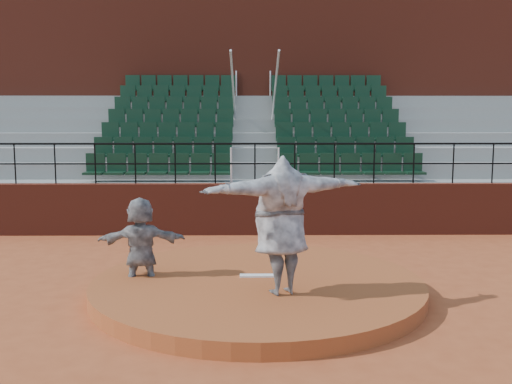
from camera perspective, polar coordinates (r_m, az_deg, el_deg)
ground at (r=9.70m, az=0.16°, el=-10.11°), size 90.00×90.00×0.00m
pitchers_mound at (r=9.67m, az=0.16°, el=-9.40°), size 5.50×5.50×0.25m
pitching_rubber at (r=9.77m, az=0.15°, el=-8.36°), size 0.60×0.15×0.03m
boundary_wall at (r=14.44m, az=-0.11°, el=-1.70°), size 24.00×0.30×1.30m
wall_railing at (r=14.29m, az=-0.11°, el=3.77°), size 24.04×0.05×1.03m
seating_deck at (r=17.96m, az=-0.21°, el=2.63°), size 24.00×5.97×4.63m
press_box_facade at (r=21.87m, az=-0.29°, el=8.95°), size 24.00×3.00×7.10m
pitcher at (r=8.66m, az=2.54°, el=-3.32°), size 2.68×1.58×2.12m
fielder at (r=9.91m, az=-11.43°, el=-5.09°), size 1.53×0.62×1.61m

